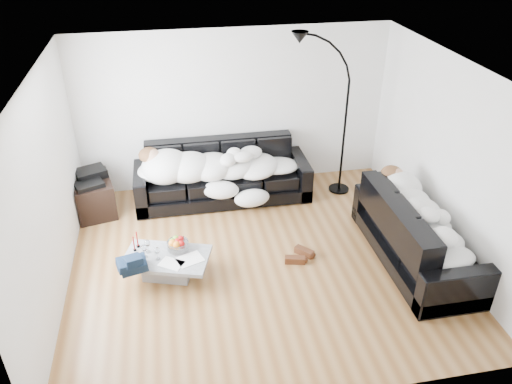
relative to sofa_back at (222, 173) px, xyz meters
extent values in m
plane|color=brown|center=(0.28, -1.74, -0.45)|extent=(5.00, 5.00, 0.00)
cube|color=silver|center=(0.28, 0.51, 0.85)|extent=(5.00, 0.02, 2.60)
cube|color=silver|center=(-2.22, -1.74, 0.85)|extent=(0.02, 4.50, 2.60)
cube|color=silver|center=(2.78, -1.74, 0.85)|extent=(0.02, 4.50, 2.60)
plane|color=white|center=(0.28, -1.74, 2.15)|extent=(5.00, 5.00, 0.00)
cube|color=black|center=(0.00, 0.00, 0.00)|extent=(2.76, 0.96, 0.90)
cube|color=black|center=(2.34, -2.09, 0.00)|extent=(0.96, 2.24, 0.91)
ellipsoid|color=#09443C|center=(2.28, -1.40, 0.27)|extent=(0.42, 0.38, 0.20)
cube|color=#939699|center=(-0.96, -1.83, -0.30)|extent=(1.21, 0.92, 0.31)
cylinder|color=white|center=(-0.80, -1.70, -0.05)|extent=(0.34, 0.34, 0.17)
cylinder|color=white|center=(-1.18, -1.70, -0.05)|extent=(0.10, 0.10, 0.18)
cylinder|color=white|center=(-1.22, -1.80, -0.05)|extent=(0.10, 0.10, 0.19)
cylinder|color=white|center=(-1.06, -1.87, -0.05)|extent=(0.08, 0.08, 0.18)
cylinder|color=maroon|center=(-1.35, -1.64, -0.03)|extent=(0.05, 0.05, 0.21)
cylinder|color=maroon|center=(-1.31, -1.57, -0.02)|extent=(0.05, 0.05, 0.24)
cube|color=silver|center=(-0.67, -1.96, -0.13)|extent=(0.39, 0.34, 0.01)
cube|color=silver|center=(-0.90, -2.00, -0.13)|extent=(0.36, 0.33, 0.01)
cube|color=black|center=(-2.01, -0.05, -0.17)|extent=(0.72, 0.91, 0.56)
cube|color=black|center=(-2.01, -0.05, 0.17)|extent=(0.54, 0.48, 0.13)
camera|label=1|loc=(-0.76, -7.00, 3.79)|focal=35.00mm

